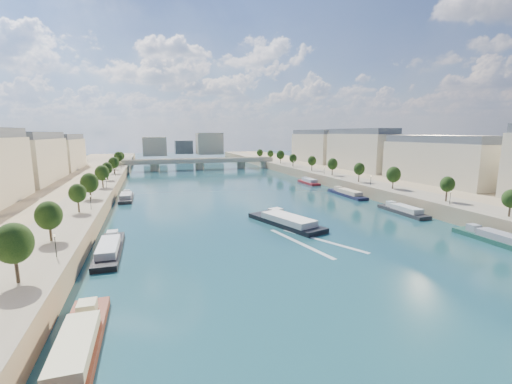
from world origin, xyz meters
TOP-DOWN VIEW (x-y plane):
  - ground at (0.00, 100.00)m, footprint 700.00×700.00m
  - quay_left at (-72.00, 100.00)m, footprint 44.00×520.00m
  - quay_right at (72.00, 100.00)m, footprint 44.00×520.00m
  - pave_left at (-57.00, 100.00)m, footprint 14.00×520.00m
  - pave_right at (57.00, 100.00)m, footprint 14.00×520.00m
  - trees_left at (-55.00, 102.00)m, footprint 4.80×268.80m
  - trees_right at (55.00, 110.00)m, footprint 4.80×268.80m
  - lamps_left at (-52.50, 90.00)m, footprint 0.36×200.36m
  - lamps_right at (52.50, 105.00)m, footprint 0.36×200.36m
  - buildings_left at (-85.00, 112.00)m, footprint 16.00×226.00m
  - buildings_right at (85.00, 112.00)m, footprint 16.00×226.00m
  - skyline at (3.19, 319.52)m, footprint 79.00×42.00m
  - bridge at (0.00, 219.06)m, footprint 112.00×12.00m
  - tour_barge at (1.94, 55.04)m, footprint 16.09×28.47m
  - wake at (1.94, 38.43)m, footprint 15.69×25.72m
  - moored_barges_left at (-45.50, 33.60)m, footprint 5.00×155.12m
  - moored_barges_right at (45.50, 54.22)m, footprint 5.00×165.47m

SIDE VIEW (x-z plane):
  - ground at x=0.00m, z-range 0.00..0.00m
  - wake at x=1.94m, z-range 0.00..0.04m
  - moored_barges_left at x=-45.50m, z-range -0.96..2.64m
  - moored_barges_right at x=45.50m, z-range -0.96..2.64m
  - tour_barge at x=1.94m, z-range -0.85..2.91m
  - quay_left at x=-72.00m, z-range 0.00..5.00m
  - quay_right at x=72.00m, z-range 0.00..5.00m
  - pave_left at x=-57.00m, z-range 5.00..5.10m
  - pave_right at x=57.00m, z-range 5.00..5.10m
  - bridge at x=0.00m, z-range 1.01..9.16m
  - lamps_left at x=-52.50m, z-range 5.64..9.92m
  - lamps_right at x=52.50m, z-range 5.64..9.92m
  - trees_left at x=-55.00m, z-range 6.35..14.61m
  - trees_right at x=55.00m, z-range 6.35..14.61m
  - skyline at x=3.19m, z-range 3.66..25.66m
  - buildings_left at x=-85.00m, z-range 4.85..28.05m
  - buildings_right at x=85.00m, z-range 4.85..28.05m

